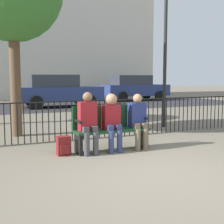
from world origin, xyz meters
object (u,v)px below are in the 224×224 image
(backpack, at_px, (64,146))
(parked_car_2, at_px, (58,90))
(lamp_post, at_px, (165,35))
(seated_person_0, at_px, (88,120))
(seated_person_1, at_px, (112,119))
(park_bench, at_px, (111,127))
(parked_car_1, at_px, (134,87))
(seated_person_2, at_px, (138,118))

(backpack, relative_size, parked_car_2, 0.09)
(lamp_post, bearing_deg, seated_person_0, -144.74)
(lamp_post, bearing_deg, parked_car_2, 100.94)
(seated_person_1, relative_size, parked_car_2, 0.28)
(seated_person_1, distance_m, lamp_post, 4.06)
(park_bench, xyz_separation_m, seated_person_0, (-0.53, -0.13, 0.19))
(park_bench, xyz_separation_m, parked_car_1, (6.71, 11.99, 0.35))
(parked_car_1, distance_m, parked_car_2, 5.99)
(seated_person_2, relative_size, backpack, 3.13)
(seated_person_1, bearing_deg, parked_car_1, 60.93)
(lamp_post, bearing_deg, backpack, -149.34)
(seated_person_0, relative_size, parked_car_2, 0.29)
(park_bench, height_order, backpack, park_bench)
(seated_person_2, height_order, backpack, seated_person_2)
(seated_person_0, distance_m, lamp_post, 4.40)
(seated_person_0, distance_m, parked_car_2, 9.93)
(seated_person_1, bearing_deg, seated_person_2, -0.12)
(backpack, bearing_deg, parked_car_1, 57.33)
(lamp_post, distance_m, parked_car_1, 10.83)
(seated_person_0, bearing_deg, park_bench, 13.45)
(seated_person_0, xyz_separation_m, backpack, (-0.48, 0.08, -0.49))
(seated_person_0, relative_size, backpack, 3.29)
(seated_person_0, bearing_deg, parked_car_1, 59.13)
(seated_person_0, xyz_separation_m, seated_person_2, (1.10, -0.00, -0.03))
(parked_car_2, bearing_deg, park_bench, -97.08)
(park_bench, relative_size, backpack, 4.20)
(park_bench, distance_m, parked_car_1, 13.74)
(seated_person_1, bearing_deg, backpack, 175.12)
(backpack, distance_m, lamp_post, 4.95)
(seated_person_2, bearing_deg, seated_person_1, 179.88)
(seated_person_2, xyz_separation_m, lamp_post, (2.08, 2.25, 2.08))
(park_bench, height_order, lamp_post, lamp_post)
(park_bench, bearing_deg, backpack, -177.46)
(seated_person_1, xyz_separation_m, parked_car_2, (1.22, 9.78, 0.17))
(seated_person_0, bearing_deg, backpack, 170.24)
(lamp_post, relative_size, parked_car_2, 1.00)
(park_bench, xyz_separation_m, seated_person_2, (0.57, -0.13, 0.16))
(park_bench, height_order, seated_person_0, seated_person_0)
(seated_person_2, bearing_deg, parked_car_2, 86.32)
(park_bench, relative_size, seated_person_2, 1.34)
(seated_person_1, bearing_deg, lamp_post, 40.08)
(park_bench, xyz_separation_m, seated_person_1, (-0.02, -0.13, 0.18))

